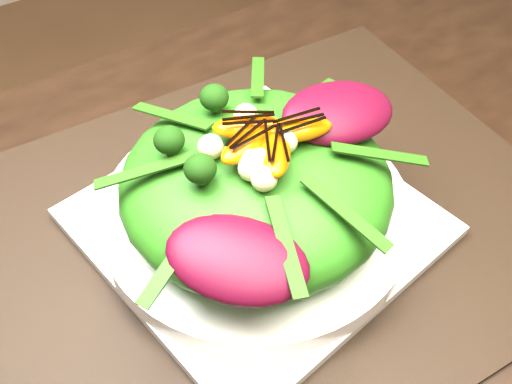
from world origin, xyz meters
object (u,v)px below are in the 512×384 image
plate_base (256,222)px  orange_segment (246,139)px  salad_bowl (256,211)px  placemat (256,227)px  lettuce_mound (256,183)px

plate_base → orange_segment: bearing=120.4°
plate_base → salad_bowl: size_ratio=0.99×
placemat → plate_base: plate_base is taller
lettuce_mound → orange_segment: 0.05m
plate_base → salad_bowl: bearing=90.0°
placemat → salad_bowl: size_ratio=2.06×
placemat → orange_segment: bearing=120.4°
lettuce_mound → plate_base: bearing=-90.0°
lettuce_mound → orange_segment: bearing=120.4°
plate_base → orange_segment: 0.10m
placemat → salad_bowl: 0.02m
placemat → orange_segment: 0.10m
orange_segment → placemat: bearing=-59.6°
plate_base → orange_segment: orange_segment is taller
placemat → orange_segment: size_ratio=9.69×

